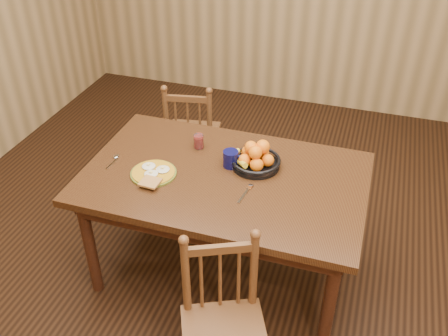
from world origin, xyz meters
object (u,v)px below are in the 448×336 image
(chair_far, at_px, (192,134))
(chair_near, at_px, (223,326))
(fruit_bowl, at_px, (256,158))
(breakfast_plate, at_px, (153,173))
(dining_table, at_px, (224,187))
(coffee_mug, at_px, (232,159))

(chair_far, distance_m, chair_near, 1.80)
(fruit_bowl, bearing_deg, chair_near, -84.01)
(breakfast_plate, bearing_deg, fruit_bowl, 26.38)
(chair_near, distance_m, fruit_bowl, 0.97)
(dining_table, bearing_deg, chair_near, -72.26)
(dining_table, relative_size, chair_far, 1.86)
(chair_far, bearing_deg, fruit_bowl, 122.19)
(dining_table, bearing_deg, chair_far, 121.86)
(chair_far, xyz_separation_m, fruit_bowl, (0.69, -0.73, 0.39))
(dining_table, distance_m, chair_far, 1.06)
(coffee_mug, bearing_deg, chair_near, -75.09)
(chair_far, distance_m, breakfast_plate, 1.06)
(chair_near, relative_size, coffee_mug, 6.55)
(dining_table, height_order, breakfast_plate, breakfast_plate)
(dining_table, relative_size, breakfast_plate, 5.52)
(dining_table, height_order, coffee_mug, coffee_mug)
(chair_near, bearing_deg, breakfast_plate, 109.96)
(breakfast_plate, height_order, fruit_bowl, fruit_bowl)
(dining_table, relative_size, coffee_mug, 11.98)
(breakfast_plate, bearing_deg, dining_table, 17.42)
(chair_far, height_order, coffee_mug, chair_far)
(breakfast_plate, xyz_separation_m, fruit_bowl, (0.53, 0.26, 0.04))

